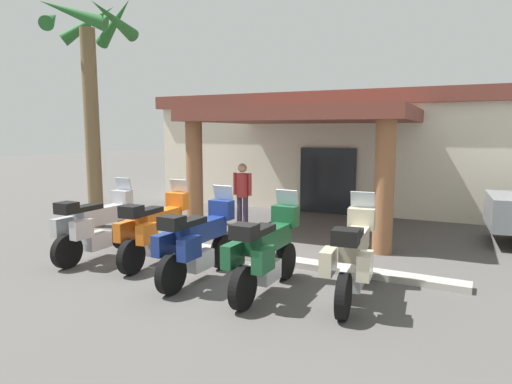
% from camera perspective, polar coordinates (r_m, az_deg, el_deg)
% --- Properties ---
extents(ground_plane, '(80.00, 80.00, 0.00)m').
position_cam_1_polar(ground_plane, '(8.80, -4.19, -9.48)').
color(ground_plane, '#514F4C').
extents(motel_building, '(13.42, 11.24, 3.87)m').
position_cam_1_polar(motel_building, '(17.04, 12.01, 5.55)').
color(motel_building, silver).
rests_on(motel_building, ground_plane).
extents(motorcycle_silver, '(0.71, 2.21, 1.61)m').
position_cam_1_polar(motorcycle_silver, '(9.69, -20.00, -4.06)').
color(motorcycle_silver, black).
rests_on(motorcycle_silver, ground_plane).
extents(motorcycle_orange, '(0.73, 2.21, 1.61)m').
position_cam_1_polar(motorcycle_orange, '(8.98, -12.85, -4.70)').
color(motorcycle_orange, black).
rests_on(motorcycle_orange, ground_plane).
extents(motorcycle_blue, '(0.70, 2.21, 1.61)m').
position_cam_1_polar(motorcycle_blue, '(7.84, -7.54, -6.41)').
color(motorcycle_blue, black).
rests_on(motorcycle_blue, ground_plane).
extents(motorcycle_green, '(0.70, 2.21, 1.61)m').
position_cam_1_polar(motorcycle_green, '(7.17, 1.22, -7.70)').
color(motorcycle_green, black).
rests_on(motorcycle_green, ground_plane).
extents(motorcycle_cream, '(0.75, 2.21, 1.61)m').
position_cam_1_polar(motorcycle_cream, '(7.04, 12.42, -8.17)').
color(motorcycle_cream, black).
rests_on(motorcycle_cream, ground_plane).
extents(pedestrian, '(0.53, 0.32, 1.78)m').
position_cam_1_polar(pedestrian, '(11.76, -1.76, 0.11)').
color(pedestrian, '#3F334C').
rests_on(pedestrian, ground_plane).
extents(palm_tree_roadside, '(2.56, 2.61, 6.24)m').
position_cam_1_polar(palm_tree_roadside, '(12.91, -20.62, 14.77)').
color(palm_tree_roadside, brown).
rests_on(palm_tree_roadside, ground_plane).
extents(curb_strip, '(8.65, 0.36, 0.12)m').
position_cam_1_polar(curb_strip, '(9.33, -1.71, -8.08)').
color(curb_strip, '#ADA89E').
rests_on(curb_strip, ground_plane).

